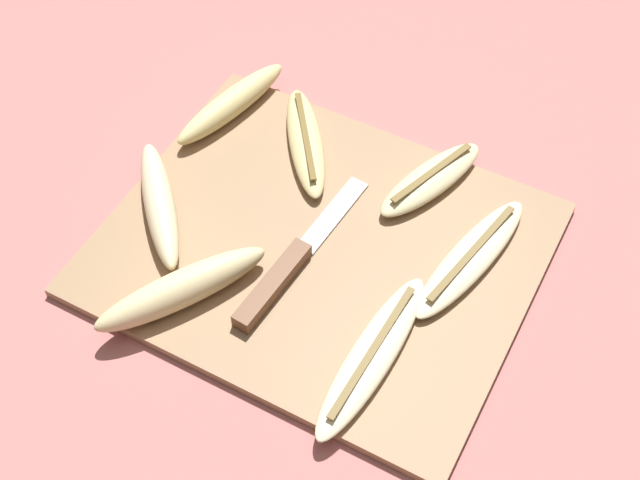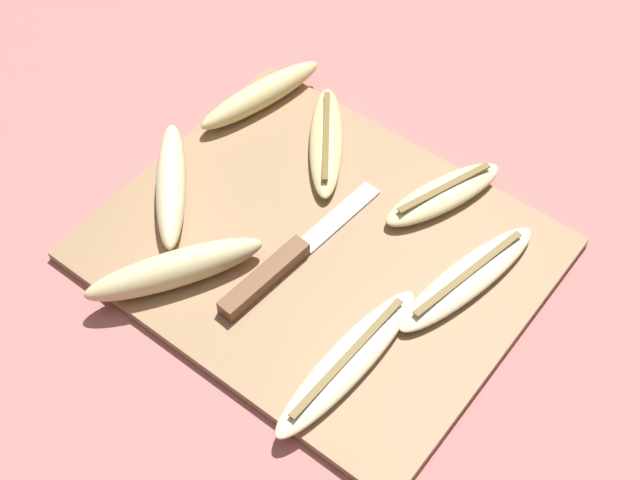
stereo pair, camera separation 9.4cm
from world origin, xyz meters
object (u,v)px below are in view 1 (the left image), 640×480
at_px(banana_spotted_left, 306,142).
at_px(banana_soft_right, 431,179).
at_px(banana_pale_long, 471,258).
at_px(banana_ripe_center, 182,289).
at_px(banana_cream_curved, 160,204).
at_px(banana_bright_far, 372,355).
at_px(banana_golden_short, 231,103).
at_px(knife, 282,274).

distance_m(banana_spotted_left, banana_soft_right, 0.15).
xyz_separation_m(banana_pale_long, banana_ripe_center, (-0.24, -0.18, 0.01)).
xyz_separation_m(banana_cream_curved, banana_ripe_center, (0.08, -0.08, 0.00)).
relative_size(banana_bright_far, banana_golden_short, 1.18).
bearing_deg(banana_bright_far, banana_cream_curved, 169.11).
relative_size(banana_cream_curved, banana_golden_short, 0.88).
bearing_deg(banana_golden_short, banana_cream_curved, -85.48).
bearing_deg(banana_spotted_left, banana_soft_right, 6.01).
xyz_separation_m(knife, banana_soft_right, (0.08, 0.19, 0.00)).
relative_size(banana_ripe_center, banana_golden_short, 1.02).
height_order(banana_pale_long, banana_soft_right, banana_soft_right).
xyz_separation_m(knife, banana_golden_short, (-0.17, 0.18, 0.01)).
bearing_deg(banana_spotted_left, banana_cream_curved, -119.73).
bearing_deg(banana_pale_long, banana_bright_far, -104.31).
distance_m(banana_pale_long, banana_soft_right, 0.11).
distance_m(banana_bright_far, banana_cream_curved, 0.29).
relative_size(banana_pale_long, banana_golden_short, 1.12).
relative_size(banana_pale_long, banana_soft_right, 1.24).
height_order(banana_bright_far, banana_golden_short, banana_golden_short).
distance_m(banana_cream_curved, banana_ripe_center, 0.12).
relative_size(banana_spotted_left, banana_cream_curved, 1.04).
bearing_deg(banana_ripe_center, knife, 42.85).
bearing_deg(banana_soft_right, banana_spotted_left, -173.99).
bearing_deg(banana_spotted_left, banana_ripe_center, -92.05).
height_order(banana_spotted_left, banana_soft_right, same).
height_order(banana_pale_long, banana_ripe_center, banana_ripe_center).
xyz_separation_m(banana_cream_curved, banana_golden_short, (-0.01, 0.17, -0.00)).
bearing_deg(banana_golden_short, banana_pale_long, -11.86).
distance_m(banana_pale_long, banana_spotted_left, 0.24).
relative_size(banana_pale_long, banana_ripe_center, 1.09).
height_order(banana_pale_long, banana_golden_short, banana_golden_short).
distance_m(banana_ripe_center, banana_golden_short, 0.27).
relative_size(knife, banana_pale_long, 1.18).
height_order(banana_spotted_left, banana_ripe_center, banana_ripe_center).
bearing_deg(banana_ripe_center, banana_golden_short, 111.05).
bearing_deg(banana_ripe_center, banana_bright_far, 7.67).
relative_size(banana_bright_far, banana_ripe_center, 1.16).
distance_m(banana_spotted_left, banana_ripe_center, 0.24).
bearing_deg(banana_spotted_left, banana_pale_long, -15.03).
bearing_deg(banana_pale_long, knife, -146.09).
height_order(banana_bright_far, banana_cream_curved, banana_cream_curved).
bearing_deg(banana_spotted_left, banana_bright_far, -48.33).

